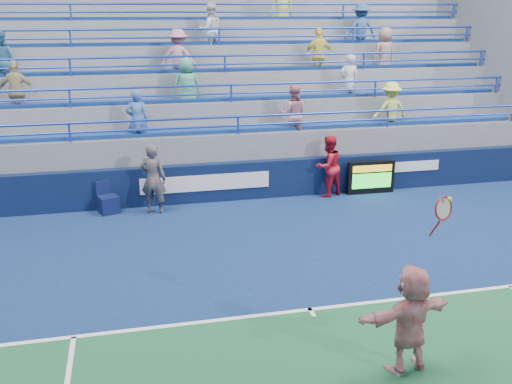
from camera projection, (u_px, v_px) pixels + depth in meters
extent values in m
plane|color=#333538|center=(310.00, 311.00, 10.30)|extent=(120.00, 120.00, 0.00)
cube|color=navy|center=(279.00, 260.00, 12.34)|extent=(18.00, 8.40, 0.02)
cube|color=white|center=(310.00, 309.00, 10.29)|extent=(11.00, 0.10, 0.01)
cube|color=white|center=(312.00, 312.00, 10.20)|extent=(0.08, 0.30, 0.01)
cube|color=#091635|center=(240.00, 181.00, 16.16)|extent=(18.00, 0.30, 1.10)
cube|color=white|center=(206.00, 183.00, 15.79)|extent=(3.60, 0.02, 0.45)
cube|color=white|center=(411.00, 166.00, 17.06)|extent=(1.80, 0.02, 0.30)
cube|color=slate|center=(223.00, 156.00, 18.90)|extent=(18.00, 5.60, 1.10)
cube|color=slate|center=(222.00, 145.00, 18.79)|extent=(18.00, 5.60, 1.85)
cube|color=navy|center=(235.00, 130.00, 16.31)|extent=(17.40, 0.45, 0.10)
cylinder|color=#2143B6|center=(238.00, 117.00, 15.80)|extent=(18.00, 0.07, 0.07)
cube|color=slate|center=(220.00, 131.00, 19.14)|extent=(18.00, 4.60, 2.60)
cube|color=navy|center=(229.00, 98.00, 17.00)|extent=(17.40, 0.45, 0.10)
cylinder|color=#2143B6|center=(231.00, 85.00, 16.49)|extent=(18.00, 0.07, 0.07)
cube|color=slate|center=(217.00, 117.00, 19.48)|extent=(18.00, 3.60, 3.35)
cube|color=navy|center=(223.00, 70.00, 17.70)|extent=(17.40, 0.45, 0.10)
cylinder|color=#2143B6|center=(225.00, 56.00, 17.19)|extent=(18.00, 0.07, 0.07)
cube|color=slate|center=(215.00, 104.00, 19.83)|extent=(18.00, 2.60, 4.10)
cube|color=navy|center=(217.00, 43.00, 18.40)|extent=(17.40, 0.45, 0.10)
cylinder|color=#2143B6|center=(219.00, 29.00, 17.89)|extent=(18.00, 0.07, 0.07)
cube|color=slate|center=(212.00, 91.00, 20.18)|extent=(18.00, 1.60, 4.85)
cube|color=navy|center=(212.00, 18.00, 19.10)|extent=(17.40, 0.45, 0.10)
cylinder|color=#2143B6|center=(214.00, 4.00, 18.59)|extent=(18.00, 0.07, 0.07)
imported|color=#BF7B8F|center=(178.00, 58.00, 17.30)|extent=(1.23, 0.90, 1.70)
imported|color=#C6808F|center=(293.00, 114.00, 16.55)|extent=(0.96, 0.82, 1.70)
imported|color=teal|center=(1.00, 61.00, 16.24)|extent=(0.88, 0.72, 1.70)
imported|color=white|center=(210.00, 31.00, 18.24)|extent=(0.94, 0.79, 1.70)
imported|color=#A17D6B|center=(384.00, 54.00, 18.72)|extent=(0.95, 0.76, 1.70)
imported|color=#479C7A|center=(187.00, 87.00, 16.63)|extent=(0.86, 0.59, 1.70)
imported|color=#EDE35C|center=(319.00, 55.00, 18.24)|extent=(1.01, 0.44, 1.70)
imported|color=#365DA3|center=(137.00, 121.00, 15.61)|extent=(0.63, 0.42, 1.70)
imported|color=tan|center=(17.00, 92.00, 15.65)|extent=(1.02, 0.48, 1.70)
imported|color=#D1E057|center=(390.00, 110.00, 17.19)|extent=(1.11, 0.65, 1.70)
imported|color=#E4E458|center=(282.00, 6.00, 19.49)|extent=(0.89, 0.63, 1.70)
imported|color=silver|center=(349.00, 82.00, 17.68)|extent=(0.64, 0.44, 1.70)
imported|color=#2D5489|center=(360.00, 30.00, 19.32)|extent=(1.12, 0.66, 1.70)
cube|color=black|center=(371.00, 177.00, 16.69)|extent=(1.41, 0.17, 0.98)
cube|color=gold|center=(373.00, 169.00, 16.52)|extent=(1.20, 0.02, 0.20)
cube|color=#19E533|center=(372.00, 181.00, 16.63)|extent=(1.20, 0.02, 0.44)
cube|color=#0C153D|center=(109.00, 205.00, 15.14)|extent=(0.61, 0.61, 0.48)
cube|color=#0C153D|center=(107.00, 187.00, 15.21)|extent=(0.47, 0.21, 0.37)
imported|color=white|center=(410.00, 319.00, 8.37)|extent=(1.64, 0.79, 1.70)
torus|color=maroon|center=(443.00, 208.00, 7.92)|extent=(0.35, 0.20, 0.34)
cylinder|color=maroon|center=(435.00, 228.00, 7.98)|extent=(0.08, 0.19, 0.31)
sphere|color=yellow|center=(450.00, 199.00, 7.84)|extent=(0.07, 0.07, 0.07)
imported|color=#141B37|center=(153.00, 179.00, 14.95)|extent=(0.80, 0.65, 1.89)
imported|color=red|center=(328.00, 166.00, 16.35)|extent=(1.06, 0.96, 1.79)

